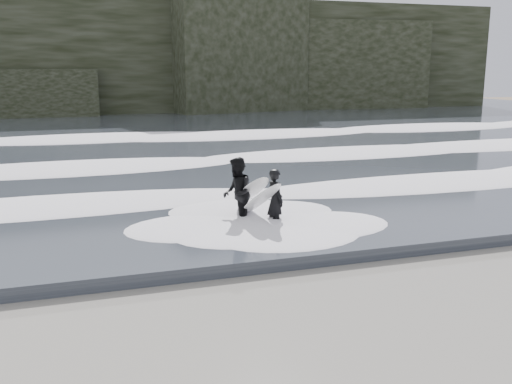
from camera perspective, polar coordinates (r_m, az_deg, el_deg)
ground at (r=9.92m, az=15.80°, el=-12.75°), size 120.00×120.00×0.00m
sea at (r=36.98m, az=-9.79°, el=5.99°), size 90.00×52.00×0.30m
headland at (r=53.66m, az=-12.66°, el=12.99°), size 70.00×9.00×10.00m
foam_near at (r=17.60m, az=-0.40°, el=0.11°), size 60.00×3.20×0.20m
foam_mid at (r=24.25m, az=-5.38°, el=3.49°), size 60.00×4.00×0.24m
foam_far at (r=33.02m, az=-8.80°, el=5.80°), size 60.00×4.80×0.30m
surfer_left at (r=14.55m, az=1.54°, el=-0.82°), size 1.13×1.90×1.62m
surfer_right at (r=14.79m, az=-1.74°, el=-0.09°), size 1.18×2.05×1.88m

